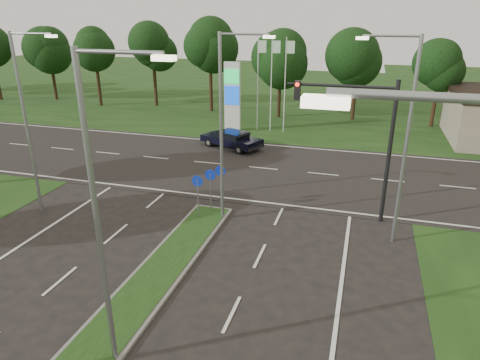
# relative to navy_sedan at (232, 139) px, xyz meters

# --- Properties ---
(verge_far) EXTENTS (160.00, 50.00, 0.02)m
(verge_far) POSITION_rel_navy_sedan_xyz_m (2.50, 27.01, -0.71)
(verge_far) COLOR #173411
(verge_far) RESTS_ON ground
(cross_road) EXTENTS (160.00, 12.00, 0.02)m
(cross_road) POSITION_rel_navy_sedan_xyz_m (2.50, -3.99, -0.71)
(cross_road) COLOR black
(cross_road) RESTS_ON ground
(streetlight_median_near) EXTENTS (2.53, 0.22, 9.00)m
(streetlight_median_near) POSITION_rel_navy_sedan_xyz_m (3.50, -21.99, 4.37)
(streetlight_median_near) COLOR gray
(streetlight_median_near) RESTS_ON ground
(streetlight_median_far) EXTENTS (2.53, 0.22, 9.00)m
(streetlight_median_far) POSITION_rel_navy_sedan_xyz_m (3.50, -11.99, 4.37)
(streetlight_median_far) COLOR gray
(streetlight_median_far) RESTS_ON ground
(streetlight_left_far) EXTENTS (2.53, 0.22, 9.00)m
(streetlight_left_far) POSITION_rel_navy_sedan_xyz_m (-5.80, -13.99, 4.37)
(streetlight_left_far) COLOR gray
(streetlight_left_far) RESTS_ON ground
(streetlight_right_far) EXTENTS (2.53, 0.22, 9.00)m
(streetlight_right_far) POSITION_rel_navy_sedan_xyz_m (11.30, -11.99, 4.37)
(streetlight_right_far) COLOR gray
(streetlight_right_far) RESTS_ON ground
(traffic_signal) EXTENTS (5.10, 0.42, 7.00)m
(traffic_signal) POSITION_rel_navy_sedan_xyz_m (9.69, -9.99, 3.94)
(traffic_signal) COLOR black
(traffic_signal) RESTS_ON ground
(median_signs) EXTENTS (1.16, 1.76, 2.38)m
(median_signs) POSITION_rel_navy_sedan_xyz_m (2.50, -11.59, 1.00)
(median_signs) COLOR gray
(median_signs) RESTS_ON ground
(gas_pylon) EXTENTS (5.80, 1.26, 8.00)m
(gas_pylon) POSITION_rel_navy_sedan_xyz_m (-1.29, 5.06, 2.49)
(gas_pylon) COLOR silver
(gas_pylon) RESTS_ON ground
(treeline_far) EXTENTS (6.00, 6.00, 9.90)m
(treeline_far) POSITION_rel_navy_sedan_xyz_m (2.60, 11.94, 6.12)
(treeline_far) COLOR black
(treeline_far) RESTS_ON ground
(navy_sedan) EXTENTS (5.20, 3.69, 1.32)m
(navy_sedan) POSITION_rel_navy_sedan_xyz_m (0.00, 0.00, 0.00)
(navy_sedan) COLOR black
(navy_sedan) RESTS_ON ground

